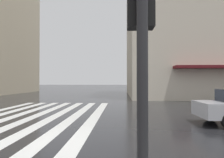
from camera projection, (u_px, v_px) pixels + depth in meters
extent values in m
plane|color=black|center=(56.00, 141.00, 5.93)|extent=(220.00, 220.00, 0.00)
cube|color=silver|center=(95.00, 117.00, 9.90)|extent=(13.00, 0.50, 0.01)
cube|color=silver|center=(74.00, 117.00, 9.94)|extent=(13.00, 0.50, 0.01)
cube|color=silver|center=(54.00, 117.00, 9.98)|extent=(13.00, 0.50, 0.01)
cube|color=silver|center=(34.00, 117.00, 10.02)|extent=(13.00, 0.50, 0.01)
cube|color=silver|center=(14.00, 117.00, 10.07)|extent=(13.00, 0.50, 0.01)
cube|color=beige|center=(223.00, 29.00, 26.08)|extent=(16.38, 24.01, 16.94)
cylinder|color=#232326|center=(142.00, 87.00, 2.12)|extent=(0.12, 0.12, 3.03)
sphere|color=green|center=(140.00, 19.00, 2.43)|extent=(0.17, 0.17, 0.17)
cylinder|color=black|center=(210.00, 114.00, 9.01)|extent=(0.20, 0.62, 0.62)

